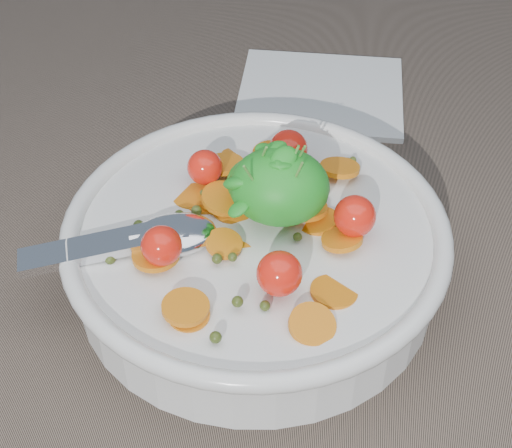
# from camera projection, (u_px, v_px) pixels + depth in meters

# --- Properties ---
(ground) EXTENTS (6.00, 6.00, 0.00)m
(ground) POSITION_uv_depth(u_px,v_px,m) (237.00, 282.00, 0.59)
(ground) COLOR #796656
(ground) RESTS_ON ground
(bowl) EXTENTS (0.30, 0.28, 0.12)m
(bowl) POSITION_uv_depth(u_px,v_px,m) (256.00, 247.00, 0.57)
(bowl) COLOR silver
(bowl) RESTS_ON ground
(napkin) EXTENTS (0.16, 0.14, 0.01)m
(napkin) POSITION_uv_depth(u_px,v_px,m) (321.00, 93.00, 0.77)
(napkin) COLOR white
(napkin) RESTS_ON ground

